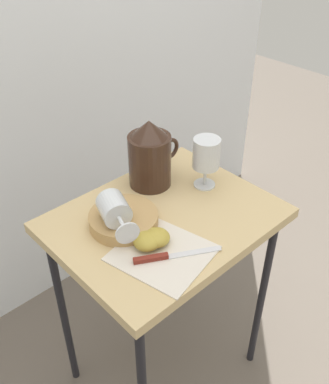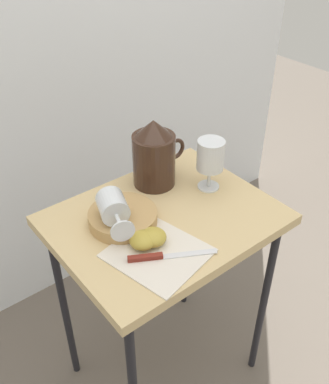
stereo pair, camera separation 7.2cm
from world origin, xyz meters
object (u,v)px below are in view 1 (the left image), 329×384
object	(u,v)px
pitcher	(150,159)
wine_glass_upright	(206,156)
wine_glass_tipped_near	(115,210)
knife	(165,256)
basket_tray	(124,220)
apple_half_left	(156,238)
table	(164,236)
apple_half_right	(147,241)

from	to	relation	value
pitcher	wine_glass_upright	size ratio (longest dim) A/B	1.34
wine_glass_tipped_near	knife	bearing A→B (deg)	-81.76
basket_tray	knife	distance (m)	0.17
apple_half_left	basket_tray	bearing A→B (deg)	95.93
apple_half_left	table	bearing A→B (deg)	36.91
wine_glass_upright	wine_glass_tipped_near	world-z (taller)	wine_glass_upright
pitcher	wine_glass_tipped_near	world-z (taller)	pitcher
table	basket_tray	bearing A→B (deg)	155.91
table	basket_tray	distance (m)	0.14
basket_tray	wine_glass_tipped_near	size ratio (longest dim) A/B	1.17
wine_glass_tipped_near	knife	world-z (taller)	wine_glass_tipped_near
pitcher	knife	bearing A→B (deg)	-125.49
basket_tray	apple_half_right	bearing A→B (deg)	-97.07
wine_glass_upright	pitcher	bearing A→B (deg)	133.01
wine_glass_upright	wine_glass_tipped_near	xyz separation A→B (m)	(-0.32, 0.01, -0.03)
pitcher	wine_glass_tipped_near	bearing A→B (deg)	-153.53
basket_tray	wine_glass_upright	bearing A→B (deg)	-4.10
pitcher	wine_glass_upright	bearing A→B (deg)	-46.99
apple_half_right	knife	bearing A→B (deg)	-85.22
basket_tray	wine_glass_tipped_near	xyz separation A→B (m)	(-0.03, -0.01, 0.05)
table	pitcher	bearing A→B (deg)	62.02
apple_half_right	knife	distance (m)	0.06
wine_glass_upright	table	bearing A→B (deg)	-172.19
table	wine_glass_upright	size ratio (longest dim) A/B	4.58
wine_glass_upright	apple_half_right	size ratio (longest dim) A/B	2.29
table	apple_half_left	xyz separation A→B (m)	(-0.09, -0.07, 0.09)
table	knife	distance (m)	0.18
wine_glass_tipped_near	apple_half_right	bearing A→B (deg)	-79.77
basket_tray	knife	bearing A→B (deg)	-92.95
wine_glass_upright	wine_glass_tipped_near	distance (m)	0.32
table	wine_glass_tipped_near	distance (m)	0.20
apple_half_left	knife	distance (m)	0.06
basket_tray	apple_half_left	size ratio (longest dim) A/B	2.69
table	apple_half_right	bearing A→B (deg)	-151.92
basket_tray	apple_half_right	world-z (taller)	apple_half_right
wine_glass_upright	knife	distance (m)	0.34
wine_glass_tipped_near	pitcher	bearing A→B (deg)	26.47
basket_tray	pitcher	distance (m)	0.21
pitcher	apple_half_left	world-z (taller)	pitcher
apple_half_left	apple_half_right	xyz separation A→B (m)	(-0.03, 0.01, 0.00)
knife	basket_tray	bearing A→B (deg)	87.05
table	wine_glass_tipped_near	world-z (taller)	wine_glass_tipped_near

